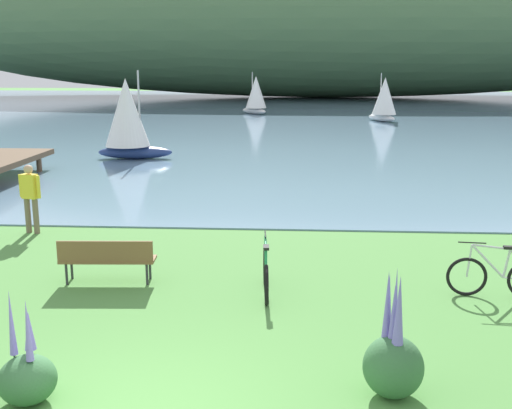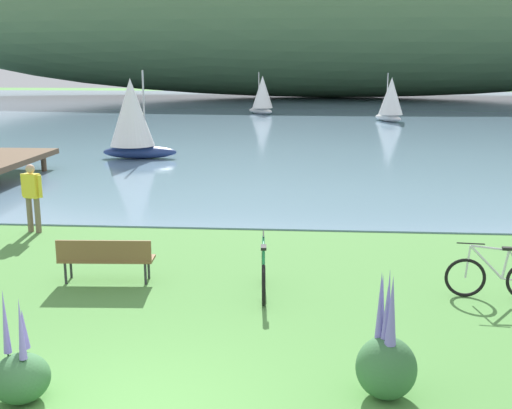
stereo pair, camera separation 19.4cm
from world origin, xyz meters
name	(u,v)px [view 2 (the right image)]	position (x,y,z in m)	size (l,w,h in m)	color
bay_water	(282,111)	(0.00, 48.78, 0.02)	(180.00, 80.00, 0.04)	#6B8EA8
distant_hillside	(333,26)	(5.23, 72.44, 8.53)	(104.40, 28.00, 16.97)	#4C7047
park_bench_near_camera	(106,256)	(-1.75, 4.68, 0.52)	(1.82, 0.58, 0.88)	brown
bicycle_leaning_near_bench	(263,273)	(1.29, 4.30, 0.40)	(0.18, 1.77, 1.01)	black
bicycle_beside_path	(496,277)	(5.43, 4.39, 0.40)	(1.77, 0.24, 1.01)	black
person_at_shoreline	(32,194)	(-4.68, 8.16, 0.98)	(0.59, 0.32, 1.71)	#72604C
echium_bush_closest_to_camera	(21,374)	(-1.47, 0.36, 0.35)	(0.72, 0.72, 1.44)	#386B3D
echium_bush_beside_closest	(386,361)	(3.06, 0.81, 0.48)	(0.76, 0.76, 1.70)	#386B3D
sailboat_nearest_to_shore	(391,99)	(8.07, 39.16, 1.64)	(2.34, 2.94, 3.41)	white
sailboat_toward_hillside	(262,94)	(-1.49, 45.31, 1.63)	(2.65, 2.74, 3.37)	white
sailboat_far_off	(132,118)	(-5.44, 20.28, 1.82)	(3.27, 2.02, 3.79)	navy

